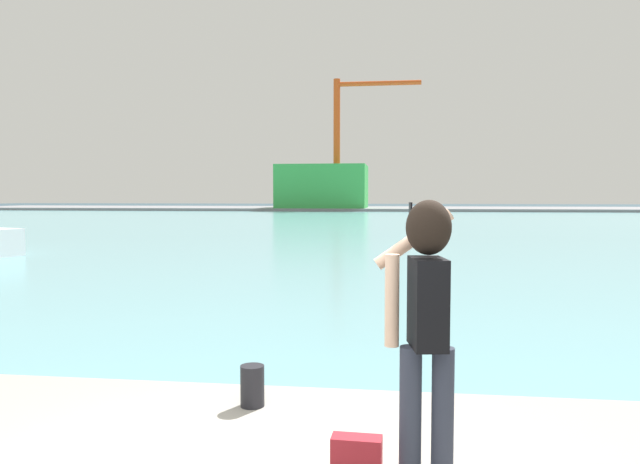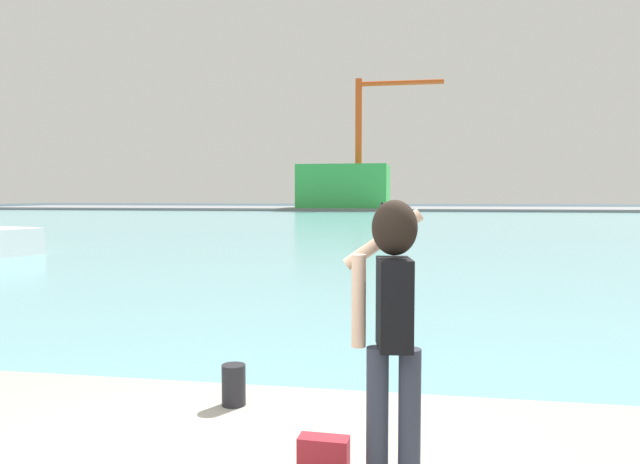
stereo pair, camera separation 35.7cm
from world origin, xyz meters
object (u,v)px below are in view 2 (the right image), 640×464
Objects in this scene: handbag at (324,456)px; port_crane at (369,129)px; person_photographer at (392,309)px; warehouse_left at (344,187)px; harbor_bollard at (234,385)px.

port_crane reaches higher than handbag.
person_photographer is 5.44× the size of handbag.
warehouse_left reaches higher than person_photographer.
person_photographer reaches higher than handbag.
person_photographer is at bearing -37.85° from harbor_bollard.
port_crane reaches higher than warehouse_left.
handbag is (-0.42, -0.04, -0.95)m from person_photographer.
port_crane is at bearing -13.58° from warehouse_left.
warehouse_left is (-11.40, 87.73, 2.96)m from handbag.
handbag is 88.51m from warehouse_left.
port_crane is (-6.70, 85.71, 11.44)m from harbor_bollard.
port_crane is (3.75, -0.90, 8.53)m from warehouse_left.
handbag is 0.02× the size of warehouse_left.
harbor_bollard is at bearing 42.81° from person_photographer.
handbag is 0.02× the size of port_crane.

